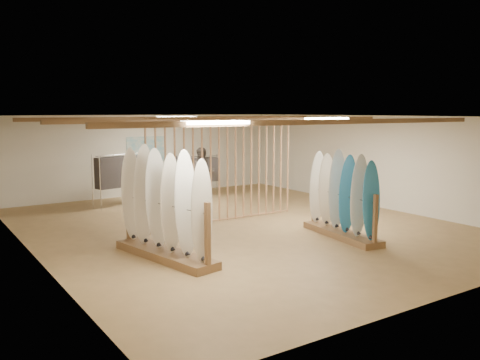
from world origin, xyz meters
TOP-DOWN VIEW (x-y plane):
  - floor at (0.00, 0.00)m, footprint 12.00×12.00m
  - ceiling at (0.00, 0.00)m, footprint 12.00×12.00m
  - wall_back at (0.00, 6.00)m, footprint 12.00×0.00m
  - wall_front at (0.00, -6.00)m, footprint 12.00×0.00m
  - wall_left at (-5.00, 0.00)m, footprint 0.00×12.00m
  - wall_right at (5.00, 0.00)m, footprint 0.00×12.00m
  - ceiling_slats at (0.00, 0.00)m, footprint 9.50×6.12m
  - light_panels at (0.00, 0.00)m, footprint 1.20×0.35m
  - bamboo_partition at (0.00, 0.80)m, footprint 4.45×0.05m
  - poster at (0.00, 5.98)m, footprint 1.40×0.03m
  - rack_left at (-2.84, -1.56)m, footprint 1.10×2.78m
  - rack_right at (1.37, -2.24)m, footprint 0.90×2.50m
  - clothing_rack_a at (-1.61, 4.37)m, footprint 1.51×0.71m
  - clothing_rack_b at (1.38, 4.60)m, footprint 1.30×0.68m
  - shopper_a at (-0.69, 2.51)m, footprint 0.73×0.52m
  - shopper_b at (1.37, 4.35)m, footprint 1.18×1.13m

SIDE VIEW (x-z plane):
  - floor at x=0.00m, z-range 0.00..0.00m
  - rack_right at x=1.37m, z-range -0.31..1.66m
  - rack_left at x=-2.84m, z-range -0.35..1.85m
  - clothing_rack_b at x=1.38m, z-range 0.22..1.66m
  - shopper_a at x=-0.69m, z-range 0.00..1.93m
  - shopper_b at x=1.37m, z-range 0.00..1.93m
  - clothing_rack_a at x=-1.61m, z-range 0.25..1.91m
  - bamboo_partition at x=0.00m, z-range 0.01..2.79m
  - wall_back at x=0.00m, z-range -4.60..7.40m
  - wall_front at x=0.00m, z-range -4.60..7.40m
  - wall_left at x=-5.00m, z-range -4.60..7.40m
  - wall_right at x=5.00m, z-range -4.60..7.40m
  - poster at x=0.00m, z-range 1.15..2.05m
  - ceiling_slats at x=0.00m, z-range 2.67..2.77m
  - light_panels at x=0.00m, z-range 2.71..2.77m
  - ceiling at x=0.00m, z-range 2.80..2.80m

